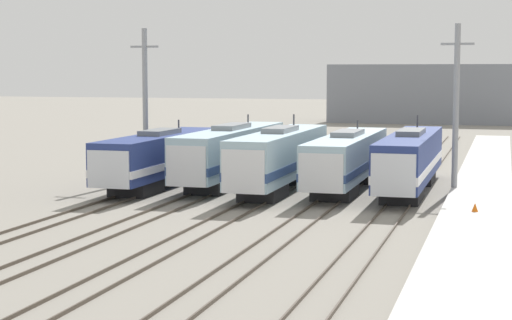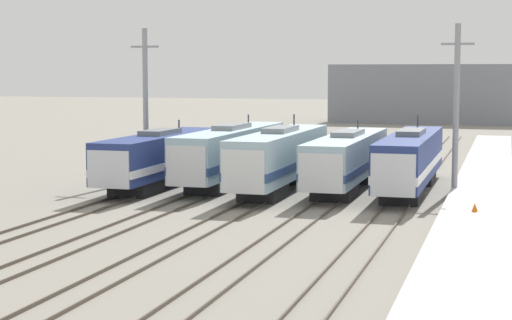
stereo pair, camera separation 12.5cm
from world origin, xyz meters
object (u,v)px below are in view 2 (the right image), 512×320
Objects in this scene: locomotive_center_right at (346,160)px; catenary_tower_left at (146,103)px; locomotive_far_left at (157,158)px; traffic_cone at (475,207)px; catenary_tower_right at (456,106)px; locomotive_center at (279,158)px; locomotive_far_right at (410,161)px; locomotive_center_left at (230,154)px.

catenary_tower_left reaches higher than locomotive_center_right.
traffic_cone is (21.92, -6.22, -1.58)m from locomotive_far_left.
catenary_tower_right is at bearing 0.00° from catenary_tower_left.
catenary_tower_left is at bearing 174.37° from locomotive_center_right.
locomotive_center is at bearing -157.31° from locomotive_center_right.
catenary_tower_left and catenary_tower_right have the same top height.
locomotive_far_right is at bearing 7.77° from locomotive_far_left.
catenary_tower_left is 22.78m from catenary_tower_right.
locomotive_center is at bearing 3.85° from locomotive_far_left.
locomotive_far_left is 1.46× the size of catenary_tower_left.
locomotive_center_right is at bearing 10.44° from locomotive_far_left.
catenary_tower_right reaches higher than traffic_cone.
locomotive_center_left is at bearing 152.05° from traffic_cone.
catenary_tower_right reaches higher than locomotive_center.
locomotive_center_left is 1.65× the size of catenary_tower_left.
catenary_tower_right is (11.53, 3.35, 3.56)m from locomotive_center.
locomotive_center_left is 8.69m from locomotive_center_right.
locomotive_center is 4.70m from locomotive_center_right.
locomotive_center is 35.19× the size of traffic_cone.
locomotive_far_right is at bearing 11.62° from locomotive_center.
locomotive_far_left is at bearing -168.99° from catenary_tower_right.
locomotive_far_left is 5.99m from catenary_tower_left.
locomotive_far_left is 33.39× the size of traffic_cone.
locomotive_far_right is at bearing -4.49° from catenary_tower_left.
catenary_tower_right is at bearing 2.94° from locomotive_center_left.
locomotive_center is 15.00m from traffic_cone.
locomotive_center_right reaches higher than traffic_cone.
catenary_tower_left is at bearing 180.00° from catenary_tower_right.
locomotive_center_right is at bearing -167.97° from catenary_tower_right.
locomotive_center_right is (8.66, -0.72, -0.12)m from locomotive_center_left.
locomotive_center_left reaches higher than traffic_cone.
locomotive_far_right is 37.74× the size of traffic_cone.
locomotive_center_left is 19.99m from traffic_cone.
locomotive_center_left is at bearing 175.25° from locomotive_center_right.
traffic_cone is at bearing -43.97° from locomotive_center_right.
locomotive_center is at bearing -163.82° from catenary_tower_right.
locomotive_far_left is 22.84m from traffic_cone.
catenary_tower_right reaches higher than locomotive_center_right.
locomotive_far_left is at bearing -176.15° from locomotive_center.
locomotive_far_right is (4.33, -0.03, 0.08)m from locomotive_center_right.
locomotive_center is 0.93× the size of locomotive_far_right.
locomotive_far_right reaches higher than locomotive_center_right.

